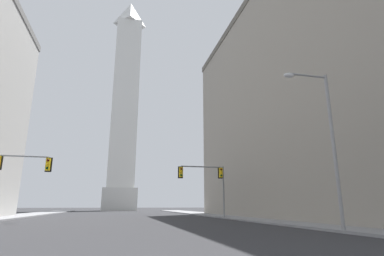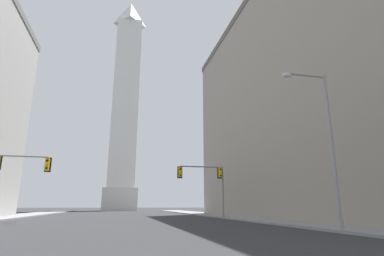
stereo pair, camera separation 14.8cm
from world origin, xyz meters
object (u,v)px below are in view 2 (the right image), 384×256
traffic_light_mid_right (208,178)px  street_lamp (324,132)px  traffic_light_mid_left (12,170)px  obelisk (125,102)px

traffic_light_mid_right → street_lamp: size_ratio=0.64×
traffic_light_mid_left → street_lamp: size_ratio=0.64×
traffic_light_mid_right → traffic_light_mid_left: bearing=-169.5°
traffic_light_mid_left → street_lamp: bearing=-36.2°
traffic_light_mid_right → street_lamp: 18.53m
traffic_light_mid_left → street_lamp: 25.29m
street_lamp → obelisk: bearing=98.4°
obelisk → street_lamp: bearing=-81.6°
obelisk → street_lamp: 77.77m
obelisk → street_lamp: size_ratio=7.25×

